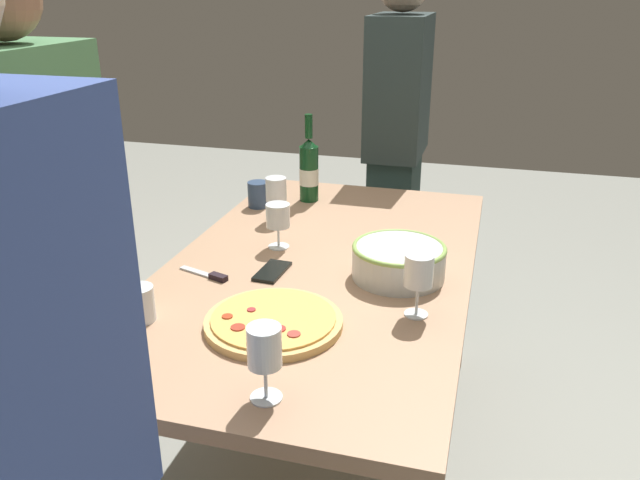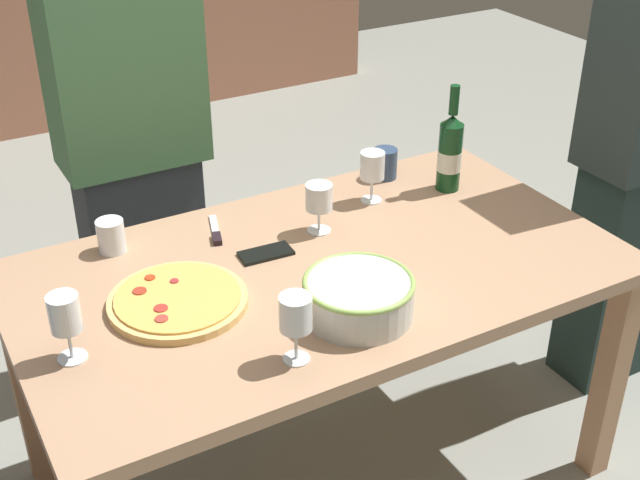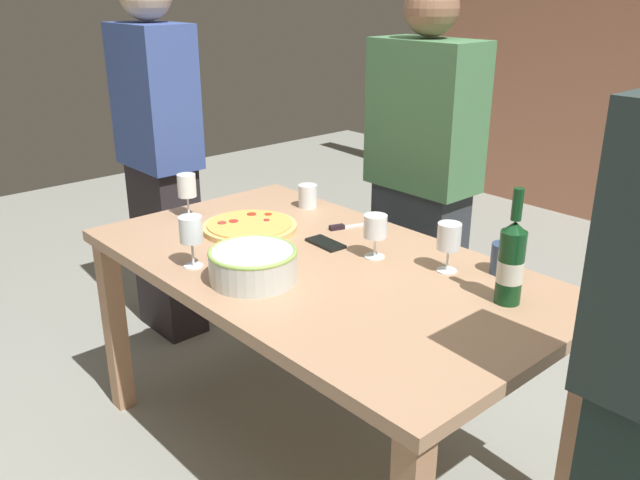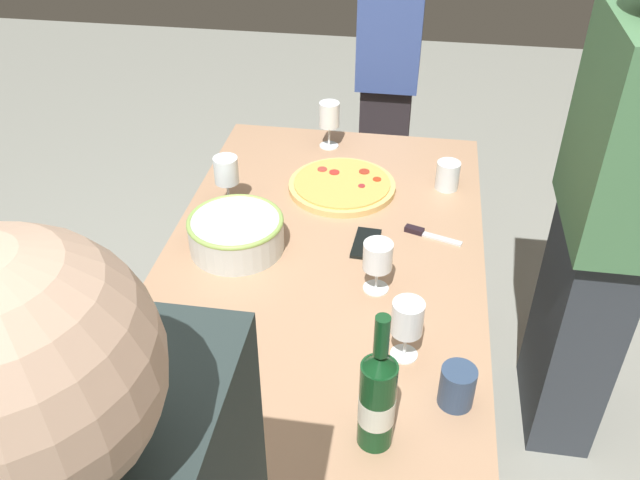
{
  "view_description": "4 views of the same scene",
  "coord_description": "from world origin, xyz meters",
  "px_view_note": "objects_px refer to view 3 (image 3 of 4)",
  "views": [
    {
      "loc": [
        -1.7,
        -0.48,
        1.55
      ],
      "look_at": [
        0.0,
        0.0,
        0.83
      ],
      "focal_mm": 35.92,
      "sensor_mm": 36.0,
      "label": 1
    },
    {
      "loc": [
        -0.93,
        -1.66,
        1.93
      ],
      "look_at": [
        0.0,
        0.0,
        0.83
      ],
      "focal_mm": 47.43,
      "sensor_mm": 36.0,
      "label": 2
    },
    {
      "loc": [
        1.48,
        -1.32,
        1.6
      ],
      "look_at": [
        0.0,
        0.0,
        0.83
      ],
      "focal_mm": 37.52,
      "sensor_mm": 36.0,
      "label": 3
    },
    {
      "loc": [
        1.45,
        0.23,
        1.89
      ],
      "look_at": [
        0.0,
        0.0,
        0.83
      ],
      "focal_mm": 37.86,
      "sensor_mm": 36.0,
      "label": 4
    }
  ],
  "objects_px": {
    "pizza_knife": "(345,227)",
    "person_guest_right": "(422,183)",
    "cup_ceramic": "(308,196)",
    "pizza": "(250,227)",
    "cell_phone": "(326,243)",
    "wine_glass_far_left": "(449,238)",
    "cup_amber": "(503,259)",
    "wine_glass_far_right": "(375,228)",
    "wine_glass_by_bottle": "(191,232)",
    "dining_table": "(320,288)",
    "person_host": "(160,159)",
    "wine_glass_near_pizza": "(187,188)",
    "wine_bottle": "(511,261)",
    "serving_bowl": "(253,264)"
  },
  "relations": [
    {
      "from": "pizza_knife",
      "to": "person_guest_right",
      "type": "relative_size",
      "value": 0.11
    },
    {
      "from": "cup_ceramic",
      "to": "person_guest_right",
      "type": "xyz_separation_m",
      "value": [
        0.21,
        0.45,
        0.01
      ]
    },
    {
      "from": "pizza",
      "to": "cell_phone",
      "type": "xyz_separation_m",
      "value": [
        0.29,
        0.11,
        -0.01
      ]
    },
    {
      "from": "wine_glass_far_left",
      "to": "cup_amber",
      "type": "distance_m",
      "value": 0.18
    },
    {
      "from": "wine_glass_far_left",
      "to": "wine_glass_far_right",
      "type": "relative_size",
      "value": 1.09
    },
    {
      "from": "wine_glass_far_left",
      "to": "person_guest_right",
      "type": "height_order",
      "value": "person_guest_right"
    },
    {
      "from": "cell_phone",
      "to": "person_guest_right",
      "type": "xyz_separation_m",
      "value": [
        -0.14,
        0.67,
        0.06
      ]
    },
    {
      "from": "wine_glass_by_bottle",
      "to": "cup_ceramic",
      "type": "relative_size",
      "value": 1.82
    },
    {
      "from": "cup_amber",
      "to": "dining_table",
      "type": "bearing_deg",
      "value": -140.38
    },
    {
      "from": "person_host",
      "to": "dining_table",
      "type": "bearing_deg",
      "value": -0.0
    },
    {
      "from": "pizza",
      "to": "wine_glass_by_bottle",
      "type": "bearing_deg",
      "value": -65.39
    },
    {
      "from": "wine_glass_far_left",
      "to": "wine_glass_far_right",
      "type": "height_order",
      "value": "wine_glass_far_left"
    },
    {
      "from": "wine_glass_near_pizza",
      "to": "person_host",
      "type": "xyz_separation_m",
      "value": [
        -0.52,
        0.17,
        -0.01
      ]
    },
    {
      "from": "wine_bottle",
      "to": "person_host",
      "type": "height_order",
      "value": "person_host"
    },
    {
      "from": "serving_bowl",
      "to": "person_guest_right",
      "type": "distance_m",
      "value": 1.05
    },
    {
      "from": "wine_glass_far_right",
      "to": "person_host",
      "type": "xyz_separation_m",
      "value": [
        -1.28,
        -0.06,
        -0.0
      ]
    },
    {
      "from": "wine_glass_far_left",
      "to": "person_guest_right",
      "type": "relative_size",
      "value": 0.1
    },
    {
      "from": "wine_glass_far_right",
      "to": "person_host",
      "type": "height_order",
      "value": "person_host"
    },
    {
      "from": "wine_bottle",
      "to": "wine_glass_near_pizza",
      "type": "relative_size",
      "value": 2.01
    },
    {
      "from": "wine_glass_near_pizza",
      "to": "wine_bottle",
      "type": "bearing_deg",
      "value": 12.54
    },
    {
      "from": "pizza_knife",
      "to": "serving_bowl",
      "type": "bearing_deg",
      "value": -74.47
    },
    {
      "from": "pizza_knife",
      "to": "cup_ceramic",
      "type": "bearing_deg",
      "value": 168.02
    },
    {
      "from": "pizza",
      "to": "wine_bottle",
      "type": "xyz_separation_m",
      "value": [
        0.96,
        0.19,
        0.11
      ]
    },
    {
      "from": "serving_bowl",
      "to": "wine_bottle",
      "type": "height_order",
      "value": "wine_bottle"
    },
    {
      "from": "person_host",
      "to": "wine_glass_far_right",
      "type": "bearing_deg",
      "value": 7.56
    },
    {
      "from": "pizza",
      "to": "wine_glass_far_right",
      "type": "height_order",
      "value": "wine_glass_far_right"
    },
    {
      "from": "dining_table",
      "to": "cup_amber",
      "type": "distance_m",
      "value": 0.59
    },
    {
      "from": "serving_bowl",
      "to": "wine_glass_near_pizza",
      "type": "height_order",
      "value": "wine_glass_near_pizza"
    },
    {
      "from": "pizza",
      "to": "serving_bowl",
      "type": "xyz_separation_m",
      "value": [
        0.36,
        -0.25,
        0.04
      ]
    },
    {
      "from": "wine_glass_by_bottle",
      "to": "person_host",
      "type": "bearing_deg",
      "value": 156.14
    },
    {
      "from": "wine_bottle",
      "to": "wine_glass_far_left",
      "type": "bearing_deg",
      "value": 169.5
    },
    {
      "from": "person_guest_right",
      "to": "cup_amber",
      "type": "bearing_deg",
      "value": 41.21
    },
    {
      "from": "wine_bottle",
      "to": "wine_glass_far_left",
      "type": "distance_m",
      "value": 0.25
    },
    {
      "from": "pizza",
      "to": "wine_glass_near_pizza",
      "type": "xyz_separation_m",
      "value": [
        -0.28,
        -0.08,
        0.1
      ]
    },
    {
      "from": "wine_glass_near_pizza",
      "to": "wine_glass_far_right",
      "type": "bearing_deg",
      "value": 17.19
    },
    {
      "from": "dining_table",
      "to": "wine_glass_by_bottle",
      "type": "bearing_deg",
      "value": -126.81
    },
    {
      "from": "serving_bowl",
      "to": "person_guest_right",
      "type": "bearing_deg",
      "value": 101.57
    },
    {
      "from": "wine_bottle",
      "to": "dining_table",
      "type": "bearing_deg",
      "value": -160.36
    },
    {
      "from": "wine_bottle",
      "to": "wine_glass_near_pizza",
      "type": "bearing_deg",
      "value": -167.46
    },
    {
      "from": "pizza",
      "to": "wine_glass_far_left",
      "type": "bearing_deg",
      "value": 18.57
    },
    {
      "from": "dining_table",
      "to": "cup_ceramic",
      "type": "xyz_separation_m",
      "value": [
        -0.46,
        0.34,
        0.14
      ]
    },
    {
      "from": "pizza_knife",
      "to": "wine_glass_far_left",
      "type": "bearing_deg",
      "value": -3.92
    },
    {
      "from": "pizza",
      "to": "pizza_knife",
      "type": "distance_m",
      "value": 0.35
    },
    {
      "from": "cup_ceramic",
      "to": "wine_glass_by_bottle",
      "type": "bearing_deg",
      "value": -72.23
    },
    {
      "from": "pizza",
      "to": "cup_ceramic",
      "type": "distance_m",
      "value": 0.34
    },
    {
      "from": "serving_bowl",
      "to": "wine_glass_far_left",
      "type": "xyz_separation_m",
      "value": [
        0.35,
        0.49,
        0.06
      ]
    },
    {
      "from": "dining_table",
      "to": "person_host",
      "type": "height_order",
      "value": "person_host"
    },
    {
      "from": "wine_glass_near_pizza",
      "to": "person_host",
      "type": "height_order",
      "value": "person_host"
    },
    {
      "from": "cup_amber",
      "to": "person_host",
      "type": "relative_size",
      "value": 0.06
    },
    {
      "from": "dining_table",
      "to": "pizza",
      "type": "xyz_separation_m",
      "value": [
        -0.39,
        0.01,
        0.11
      ]
    }
  ]
}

